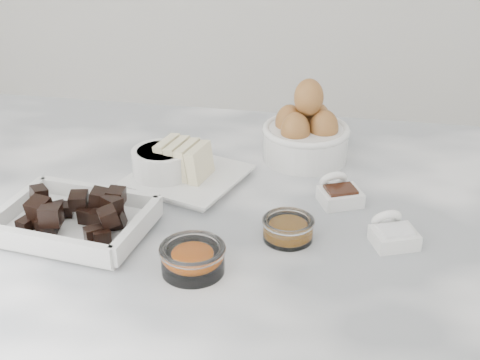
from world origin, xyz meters
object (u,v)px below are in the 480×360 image
(butter_plate, at_px, (186,169))
(salt_spoon, at_px, (392,232))
(sugar_ramekin, at_px, (162,165))
(vanilla_spoon, at_px, (338,192))
(egg_bowl, at_px, (306,134))
(honey_bowl, at_px, (288,228))
(chocolate_dish, at_px, (75,217))
(zest_bowl, at_px, (193,257))

(butter_plate, distance_m, salt_spoon, 0.33)
(sugar_ramekin, relative_size, vanilla_spoon, 1.06)
(butter_plate, xyz_separation_m, salt_spoon, (0.31, -0.12, -0.01))
(egg_bowl, bearing_deg, honey_bowl, -89.48)
(butter_plate, relative_size, salt_spoon, 2.42)
(chocolate_dish, relative_size, salt_spoon, 2.62)
(chocolate_dish, relative_size, egg_bowl, 1.49)
(zest_bowl, bearing_deg, sugar_ramekin, 115.20)
(butter_plate, xyz_separation_m, zest_bowl, (0.07, -0.23, -0.00))
(sugar_ramekin, distance_m, egg_bowl, 0.24)
(butter_plate, distance_m, sugar_ramekin, 0.04)
(chocolate_dish, height_order, sugar_ramekin, sugar_ramekin)
(honey_bowl, distance_m, salt_spoon, 0.14)
(chocolate_dish, xyz_separation_m, zest_bowl, (0.18, -0.06, -0.00))
(egg_bowl, bearing_deg, sugar_ramekin, -149.02)
(chocolate_dish, xyz_separation_m, egg_bowl, (0.28, 0.29, 0.02))
(zest_bowl, relative_size, salt_spoon, 1.01)
(zest_bowl, bearing_deg, salt_spoon, 24.94)
(egg_bowl, relative_size, salt_spoon, 1.76)
(sugar_ramekin, distance_m, salt_spoon, 0.36)
(honey_bowl, bearing_deg, egg_bowl, 90.52)
(honey_bowl, xyz_separation_m, zest_bowl, (-0.11, -0.10, 0.00))
(chocolate_dish, relative_size, zest_bowl, 2.59)
(chocolate_dish, bearing_deg, egg_bowl, 45.40)
(butter_plate, height_order, zest_bowl, butter_plate)
(sugar_ramekin, height_order, zest_bowl, sugar_ramekin)
(chocolate_dish, height_order, salt_spoon, chocolate_dish)
(egg_bowl, relative_size, vanilla_spoon, 1.69)
(zest_bowl, bearing_deg, chocolate_dish, 161.13)
(butter_plate, height_order, sugar_ramekin, butter_plate)
(butter_plate, relative_size, egg_bowl, 1.37)
(egg_bowl, bearing_deg, butter_plate, -145.37)
(butter_plate, height_order, vanilla_spoon, butter_plate)
(sugar_ramekin, bearing_deg, egg_bowl, 30.98)
(butter_plate, bearing_deg, vanilla_spoon, -4.25)
(butter_plate, distance_m, zest_bowl, 0.24)
(chocolate_dish, relative_size, vanilla_spoon, 2.52)
(chocolate_dish, distance_m, sugar_ramekin, 0.18)
(vanilla_spoon, height_order, salt_spoon, vanilla_spoon)
(sugar_ramekin, bearing_deg, salt_spoon, -17.64)
(chocolate_dish, height_order, zest_bowl, chocolate_dish)
(sugar_ramekin, bearing_deg, zest_bowl, -64.80)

